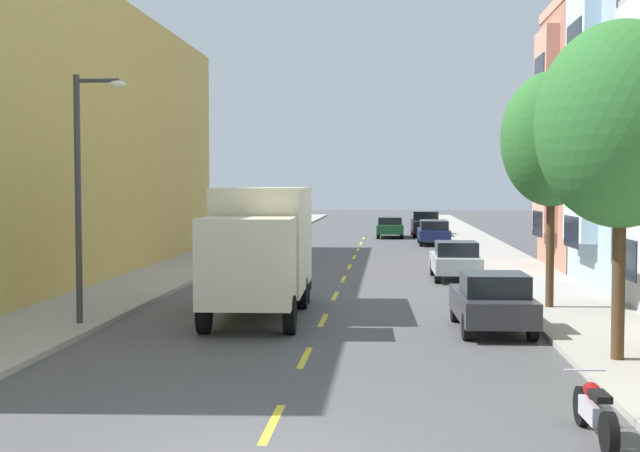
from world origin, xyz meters
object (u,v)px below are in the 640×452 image
at_px(street_tree_second, 552,139).
at_px(parked_hatchback_charcoal, 492,301).
at_px(delivery_box_truck, 262,244).
at_px(parked_motorcycle, 595,411).
at_px(street_tree_nearest, 621,125).
at_px(parked_wagon_navy, 434,232).
at_px(parked_sedan_red, 262,245).
at_px(parked_hatchback_silver, 455,260).
at_px(parked_pickup_black, 426,225).
at_px(moving_forest_sedan, 390,227).
at_px(street_lamp, 84,179).

relative_size(street_tree_second, parked_hatchback_charcoal, 1.68).
bearing_deg(delivery_box_truck, parked_motorcycle, -59.77).
height_order(street_tree_nearest, parked_hatchback_charcoal, street_tree_nearest).
distance_m(street_tree_second, parked_wagon_navy, 27.39).
xyz_separation_m(parked_sedan_red, parked_wagon_navy, (8.81, 11.34, 0.05)).
bearing_deg(parked_motorcycle, parked_hatchback_silver, 91.21).
relative_size(street_tree_second, parked_sedan_red, 1.51).
bearing_deg(parked_pickup_black, moving_forest_sedan, -146.61).
bearing_deg(delivery_box_truck, street_tree_second, 8.55).
relative_size(street_lamp, moving_forest_sedan, 1.40).
distance_m(delivery_box_truck, parked_hatchback_charcoal, 6.68).
xyz_separation_m(parked_pickup_black, parked_wagon_navy, (0.10, -8.40, -0.02)).
xyz_separation_m(street_tree_nearest, parked_wagon_navy, (-1.96, 34.38, -4.07)).
bearing_deg(parked_motorcycle, street_lamp, 141.25).
bearing_deg(street_lamp, street_tree_nearest, -15.67).
distance_m(parked_sedan_red, parked_pickup_black, 21.58).
distance_m(street_tree_second, parked_hatchback_charcoal, 5.84).
bearing_deg(parked_motorcycle, parked_pickup_black, 90.50).
xyz_separation_m(parked_sedan_red, parked_pickup_black, (8.71, 19.74, 0.08)).
bearing_deg(parked_hatchback_charcoal, parked_wagon_navy, 89.83).
bearing_deg(moving_forest_sedan, parked_wagon_navy, -68.58).
xyz_separation_m(parked_wagon_navy, parked_motorcycle, (0.31, -39.50, -0.39)).
height_order(parked_sedan_red, parked_hatchback_silver, parked_hatchback_silver).
xyz_separation_m(parked_sedan_red, moving_forest_sedan, (6.17, 18.07, 0.00)).
bearing_deg(street_lamp, parked_wagon_navy, 71.44).
relative_size(parked_hatchback_silver, parked_pickup_black, 0.76).
bearing_deg(street_tree_second, street_lamp, -162.41).
bearing_deg(parked_sedan_red, parked_motorcycle, -72.05).
bearing_deg(parked_sedan_red, parked_wagon_navy, 52.16).
distance_m(street_lamp, parked_hatchback_charcoal, 10.74).
height_order(parked_hatchback_charcoal, parked_motorcycle, parked_hatchback_charcoal).
bearing_deg(parked_hatchback_charcoal, parked_pickup_black, 90.02).
relative_size(parked_hatchback_silver, parked_motorcycle, 1.96).
relative_size(street_lamp, parked_wagon_navy, 1.34).
xyz_separation_m(street_lamp, parked_pickup_black, (10.27, 39.32, -2.99)).
distance_m(parked_hatchback_silver, parked_wagon_navy, 18.95).
relative_size(parked_wagon_navy, parked_motorcycle, 2.29).
distance_m(street_tree_nearest, street_lamp, 12.86).
relative_size(parked_sedan_red, parked_pickup_black, 0.85).
xyz_separation_m(delivery_box_truck, parked_hatchback_charcoal, (6.16, -2.26, -1.24)).
height_order(parked_hatchback_charcoal, parked_pickup_black, parked_pickup_black).
distance_m(parked_pickup_black, parked_motorcycle, 47.90).
bearing_deg(parked_sedan_red, parked_pickup_black, 66.21).
height_order(street_tree_nearest, street_lamp, street_tree_nearest).
bearing_deg(parked_hatchback_silver, street_lamp, -130.58).
bearing_deg(delivery_box_truck, parked_hatchback_silver, 56.62).
height_order(delivery_box_truck, parked_hatchback_silver, delivery_box_truck).
relative_size(street_tree_nearest, parked_pickup_black, 1.28).
height_order(parked_pickup_black, moving_forest_sedan, parked_pickup_black).
height_order(street_lamp, parked_sedan_red, street_lamp).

